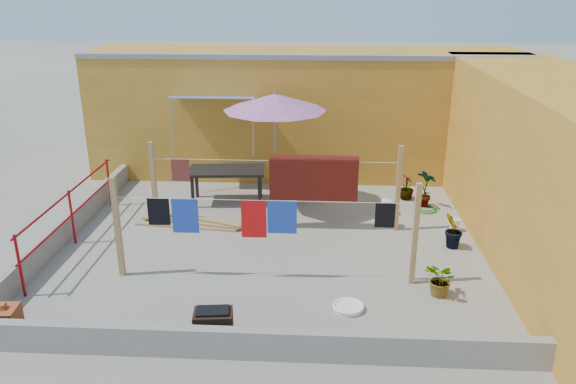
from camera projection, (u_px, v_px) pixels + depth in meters
The scene contains 20 objects.
ground at pixel (272, 243), 11.00m from camera, with size 80.00×80.00×0.00m, color #9E998E.
wall_back at pixel (305, 112), 14.80m from camera, with size 11.00×3.27×3.21m.
wall_right at pixel (557, 171), 10.16m from camera, with size 2.40×9.00×3.20m, color #C9872C.
parapet_front at pixel (249, 344), 7.57m from camera, with size 8.30×0.16×0.44m, color gray.
parapet_left at pixel (67, 228), 11.14m from camera, with size 0.16×7.30×0.44m, color gray.
red_railing at pixel (71, 209), 10.77m from camera, with size 0.05×4.20×1.10m.
clothesline_rig at pixel (304, 184), 11.09m from camera, with size 5.09×2.35×1.80m.
patio_umbrella at pixel (275, 103), 11.91m from camera, with size 2.85×2.85×2.68m.
outdoor_table at pixel (227, 172), 12.83m from camera, with size 1.78×0.99×0.81m.
lumber_pile at pixel (191, 222), 11.80m from camera, with size 2.32×0.87×0.14m.
brazier at pixel (213, 325), 7.95m from camera, with size 0.58×0.42×0.49m.
white_basin at pixel (348, 307), 8.76m from camera, with size 0.50×0.50×0.09m.
water_jug_a at pixel (454, 225), 11.51m from camera, with size 0.19×0.19×0.30m.
water_jug_b at pixel (386, 207), 12.33m from camera, with size 0.24×0.24×0.38m.
green_hose at pixel (426, 209), 12.60m from camera, with size 0.50×0.50×0.07m.
plant_back_a at pixel (303, 183), 13.15m from camera, with size 0.70×0.61×0.78m, color #17531A.
plant_back_b at pixel (407, 187), 13.15m from camera, with size 0.34×0.34×0.60m, color #17531A.
plant_right_a at pixel (426, 188), 12.66m from camera, with size 0.47×0.32×0.90m, color #17531A.
plant_right_b at pixel (453, 230), 10.67m from camera, with size 0.41×0.33×0.75m, color #17531A.
plant_right_c at pixel (442, 280), 9.06m from camera, with size 0.53×0.46×0.59m, color #17531A.
Camera 1 is at (0.89, -9.92, 4.79)m, focal length 35.00 mm.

